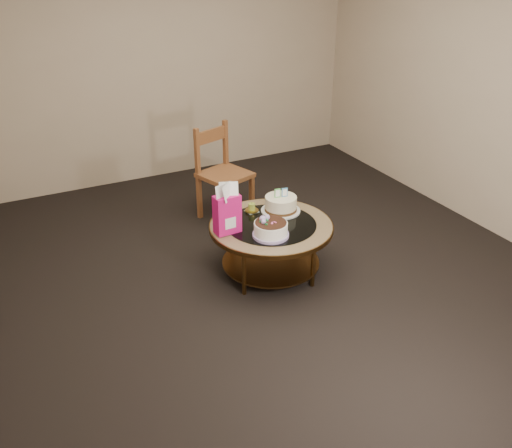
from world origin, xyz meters
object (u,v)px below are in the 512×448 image
coffee_table (271,232)px  cream_cake (281,204)px  gift_bag (227,209)px  decorated_cake (271,230)px  dining_chair (222,173)px

coffee_table → cream_cake: bearing=42.6°
cream_cake → gift_bag: gift_bag is taller
decorated_cake → coffee_table: bearing=60.1°
decorated_cake → gift_bag: size_ratio=0.71×
gift_bag → dining_chair: bearing=65.1°
coffee_table → cream_cake: 0.29m
cream_cake → dining_chair: dining_chair is taller
gift_bag → dining_chair: (0.45, 1.12, -0.19)m
coffee_table → decorated_cake: size_ratio=3.54×
gift_bag → dining_chair: 1.22m
gift_bag → dining_chair: dining_chair is taller
coffee_table → decorated_cake: bearing=-119.9°
coffee_table → dining_chair: bearing=86.4°
decorated_cake → gift_bag: bearing=141.6°
decorated_cake → dining_chair: dining_chair is taller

